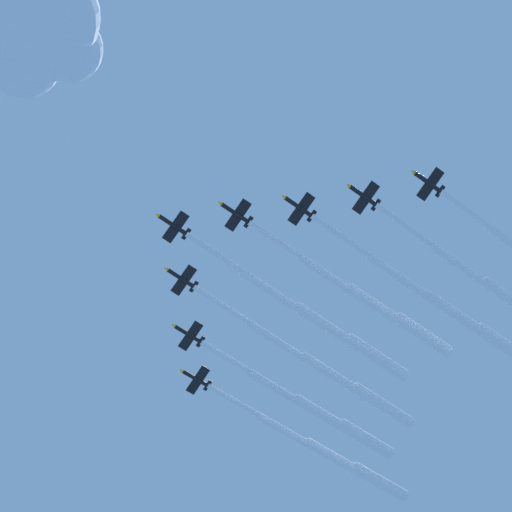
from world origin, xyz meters
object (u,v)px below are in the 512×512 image
object	(u,v)px
jet_port_mid	(459,316)
jet_starboard_outer	(336,458)
jet_port_inner	(379,307)
jet_starboard_mid	(324,415)
jet_lead	(329,327)
jet_starboard_inner	(335,377)

from	to	relation	value
jet_port_mid	jet_starboard_outer	size ratio (longest dim) A/B	1.08
jet_port_inner	jet_starboard_mid	xyz separation A→B (m)	(34.85, -11.97, -2.84)
jet_lead	jet_port_mid	bearing A→B (deg)	-138.41
jet_starboard_inner	jet_starboard_mid	bearing A→B (deg)	-25.68
jet_starboard_mid	jet_starboard_outer	xyz separation A→B (m)	(10.42, -14.56, 1.28)
jet_lead	jet_starboard_inner	bearing A→B (deg)	-48.56
jet_lead	jet_port_inner	bearing A→B (deg)	-155.50
jet_lead	jet_starboard_mid	bearing A→B (deg)	-39.16
jet_port_mid	jet_starboard_inner	bearing A→B (deg)	15.14
jet_port_mid	jet_starboard_mid	bearing A→B (deg)	5.77
jet_starboard_inner	jet_port_mid	world-z (taller)	jet_starboard_inner
jet_lead	jet_starboard_outer	bearing A→B (deg)	-45.06
jet_starboard_outer	jet_starboard_mid	bearing A→B (deg)	125.59
jet_starboard_outer	jet_lead	bearing A→B (deg)	134.94
jet_port_inner	jet_starboard_mid	size ratio (longest dim) A/B	1.01
jet_starboard_mid	jet_port_inner	bearing A→B (deg)	161.05
jet_lead	jet_starboard_inner	size ratio (longest dim) A/B	0.97
jet_lead	jet_port_inner	world-z (taller)	jet_port_inner
jet_starboard_inner	jet_starboard_outer	size ratio (longest dim) A/B	1.05
jet_starboard_mid	jet_starboard_outer	world-z (taller)	jet_starboard_outer
jet_starboard_mid	jet_starboard_outer	size ratio (longest dim) A/B	0.94
jet_port_mid	jet_port_inner	bearing A→B (deg)	53.06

